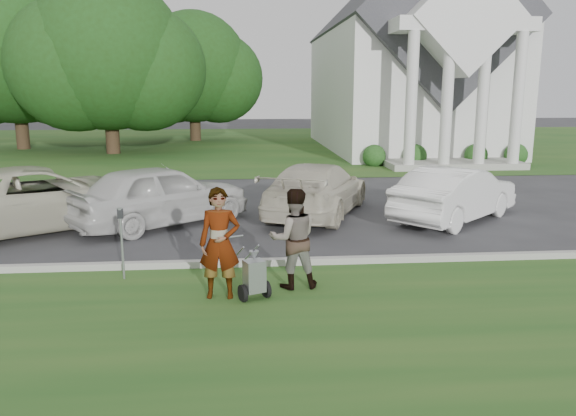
{
  "coord_description": "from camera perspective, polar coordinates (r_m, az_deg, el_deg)",
  "views": [
    {
      "loc": [
        -0.82,
        -10.43,
        3.53
      ],
      "look_at": [
        0.06,
        0.0,
        1.32
      ],
      "focal_mm": 35.0,
      "sensor_mm": 36.0,
      "label": 1
    }
  ],
  "objects": [
    {
      "name": "person_left",
      "position": [
        9.63,
        -6.96,
        -3.67
      ],
      "size": [
        0.73,
        0.5,
        1.92
      ],
      "primitive_type": "imported",
      "rotation": [
        0.0,
        0.0,
        -0.06
      ],
      "color": "#999999",
      "rests_on": "ground"
    },
    {
      "name": "striping_cart",
      "position": [
        9.65,
        -3.46,
        -7.01
      ],
      "size": [
        0.77,
        1.09,
        0.94
      ],
      "rotation": [
        0.0,
        0.0,
        0.4
      ],
      "color": "black",
      "rests_on": "ground"
    },
    {
      "name": "person_right",
      "position": [
        10.06,
        0.56,
        -3.2
      ],
      "size": [
        0.93,
        0.75,
        1.82
      ],
      "primitive_type": "imported",
      "rotation": [
        0.0,
        0.0,
        3.22
      ],
      "color": "#999999",
      "rests_on": "ground"
    },
    {
      "name": "ground",
      "position": [
        11.04,
        -0.33,
        -6.74
      ],
      "size": [
        120.0,
        120.0,
        0.0
      ],
      "primitive_type": "plane",
      "color": "#333335",
      "rests_on": "ground"
    },
    {
      "name": "church_lawn",
      "position": [
        37.6,
        -3.58,
        6.5
      ],
      "size": [
        80.0,
        30.0,
        0.01
      ],
      "primitive_type": "cube",
      "color": "#1D4C1A",
      "rests_on": "ground"
    },
    {
      "name": "car_c",
      "position": [
        16.04,
        2.95,
        1.92
      ],
      "size": [
        3.97,
        5.6,
        1.51
      ],
      "primitive_type": "imported",
      "rotation": [
        0.0,
        0.0,
        2.74
      ],
      "color": "beige",
      "rests_on": "ground"
    },
    {
      "name": "car_b",
      "position": [
        15.17,
        -12.83,
        1.33
      ],
      "size": [
        5.0,
        4.52,
        1.65
      ],
      "primitive_type": "imported",
      "rotation": [
        0.0,
        0.0,
        2.24
      ],
      "color": "silver",
      "rests_on": "ground"
    },
    {
      "name": "tree_back",
      "position": [
        40.56,
        -9.6,
        13.43
      ],
      "size": [
        9.61,
        7.6,
        8.89
      ],
      "color": "#332316",
      "rests_on": "ground"
    },
    {
      "name": "church",
      "position": [
        35.03,
        11.91,
        15.6
      ],
      "size": [
        9.19,
        19.0,
        24.1
      ],
      "color": "white",
      "rests_on": "ground"
    },
    {
      "name": "grass_strip",
      "position": [
        8.26,
        1.35,
        -13.35
      ],
      "size": [
        80.0,
        7.0,
        0.01
      ],
      "primitive_type": "cube",
      "color": "#1D4C1A",
      "rests_on": "ground"
    },
    {
      "name": "car_a",
      "position": [
        15.69,
        -23.84,
        0.93
      ],
      "size": [
        6.43,
        5.51,
        1.64
      ],
      "primitive_type": "imported",
      "rotation": [
        0.0,
        0.0,
        2.15
      ],
      "color": "beige",
      "rests_on": "ground"
    },
    {
      "name": "car_d",
      "position": [
        16.01,
        16.65,
        1.39
      ],
      "size": [
        4.42,
        4.21,
        1.49
      ],
      "primitive_type": "imported",
      "rotation": [
        0.0,
        0.0,
        2.31
      ],
      "color": "white",
      "rests_on": "ground"
    },
    {
      "name": "parking_meter_near",
      "position": [
        10.94,
        -16.56,
        -2.64
      ],
      "size": [
        0.1,
        0.09,
        1.39
      ],
      "color": "#989BA1",
      "rests_on": "ground"
    },
    {
      "name": "curb",
      "position": [
        11.54,
        -0.54,
        -5.52
      ],
      "size": [
        80.0,
        0.18,
        0.15
      ],
      "primitive_type": "cube",
      "color": "#9E9E93",
      "rests_on": "ground"
    },
    {
      "name": "tree_left",
      "position": [
        33.24,
        -17.87,
        14.07
      ],
      "size": [
        10.63,
        8.4,
        9.71
      ],
      "color": "#332316",
      "rests_on": "ground"
    },
    {
      "name": "tree_far",
      "position": [
        37.86,
        -26.05,
        14.01
      ],
      "size": [
        11.64,
        9.2,
        10.73
      ],
      "color": "#332316",
      "rests_on": "ground"
    }
  ]
}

